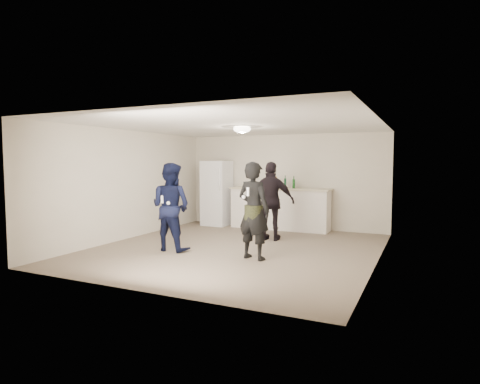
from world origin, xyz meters
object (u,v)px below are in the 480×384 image
at_px(man, 171,207).
at_px(counter, 280,209).
at_px(woman, 254,211).
at_px(shaker, 260,184).
at_px(fridge, 217,193).
at_px(spectator, 271,201).

bearing_deg(man, counter, -107.77).
bearing_deg(woman, man, 12.72).
xyz_separation_m(shaker, man, (-0.62, -3.21, -0.30)).
height_order(fridge, woman, fridge).
bearing_deg(fridge, man, -77.70).
xyz_separation_m(man, woman, (1.79, 0.02, 0.01)).
xyz_separation_m(fridge, man, (0.71, -3.27, -0.02)).
bearing_deg(shaker, fridge, 177.71).
height_order(shaker, spectator, spectator).
bearing_deg(man, shaker, -99.94).
bearing_deg(fridge, counter, 2.18).
bearing_deg(spectator, shaker, -64.75).
height_order(man, spectator, spectator).
height_order(counter, spectator, spectator).
distance_m(fridge, spectator, 2.61).
xyz_separation_m(counter, woman, (0.66, -3.32, 0.36)).
xyz_separation_m(woman, spectator, (-0.33, 1.80, 0.00)).
xyz_separation_m(man, spectator, (1.46, 1.82, 0.01)).
distance_m(shaker, spectator, 1.66).
bearing_deg(counter, man, -108.68).
bearing_deg(spectator, counter, -83.56).
xyz_separation_m(fridge, spectator, (2.17, -1.45, -0.01)).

